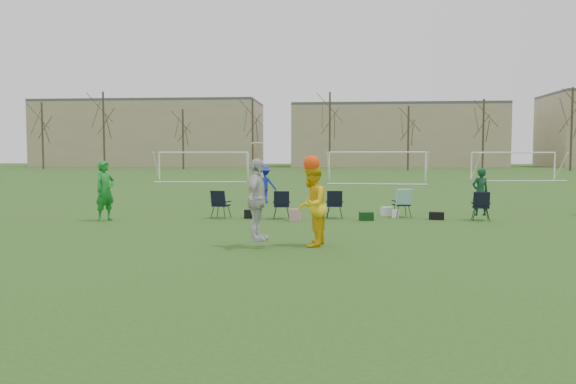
# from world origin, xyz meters

# --- Properties ---
(ground) EXTENTS (260.00, 260.00, 0.00)m
(ground) POSITION_xyz_m (0.00, 0.00, 0.00)
(ground) COLOR #284C18
(ground) RESTS_ON ground
(fielder_green_near) EXTENTS (0.77, 0.87, 2.01)m
(fielder_green_near) POSITION_xyz_m (-6.84, 6.60, 1.00)
(fielder_green_near) COLOR #167C25
(fielder_green_near) RESTS_ON ground
(fielder_blue) EXTENTS (1.15, 0.71, 1.72)m
(fielder_blue) POSITION_xyz_m (-2.44, 14.00, 0.86)
(fielder_blue) COLOR #1728AF
(fielder_blue) RESTS_ON ground
(center_contest) EXTENTS (2.05, 1.47, 2.50)m
(center_contest) POSITION_xyz_m (-0.31, 1.83, 1.07)
(center_contest) COLOR silver
(center_contest) RESTS_ON ground
(sideline_setup) EXTENTS (9.54, 2.16, 1.75)m
(sideline_setup) POSITION_xyz_m (1.81, 7.92, 0.52)
(sideline_setup) COLOR #103D23
(sideline_setup) RESTS_ON ground
(goal_left) EXTENTS (7.39, 0.76, 2.46)m
(goal_left) POSITION_xyz_m (-10.00, 34.00, 1.92)
(goal_left) COLOR white
(goal_left) RESTS_ON ground
(goal_mid) EXTENTS (7.40, 0.63, 2.46)m
(goal_mid) POSITION_xyz_m (4.00, 32.00, 1.92)
(goal_mid) COLOR white
(goal_mid) RESTS_ON ground
(goal_right) EXTENTS (7.35, 1.14, 2.46)m
(goal_right) POSITION_xyz_m (16.00, 38.00, 1.92)
(goal_right) COLOR white
(goal_right) RESTS_ON ground
(tree_line) EXTENTS (110.28, 3.28, 11.40)m
(tree_line) POSITION_xyz_m (0.24, 69.85, 5.09)
(tree_line) COLOR #382B21
(tree_line) RESTS_ON ground
(building_row) EXTENTS (126.00, 16.00, 13.00)m
(building_row) POSITION_xyz_m (6.73, 96.00, 5.99)
(building_row) COLOR tan
(building_row) RESTS_ON ground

